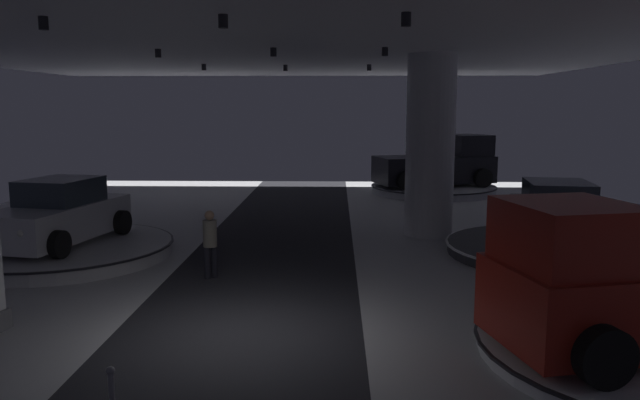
{
  "coord_description": "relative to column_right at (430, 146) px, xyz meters",
  "views": [
    {
      "loc": [
        1.72,
        -10.14,
        3.96
      ],
      "look_at": [
        1.27,
        6.45,
        1.4
      ],
      "focal_mm": 34.33,
      "sensor_mm": 36.0,
      "label": 1
    }
  ],
  "objects": [
    {
      "name": "pickup_truck_deep_right",
      "position": [
        1.9,
        9.29,
        -1.47
      ],
      "size": [
        5.68,
        3.86,
        2.3
      ],
      "color": "black",
      "rests_on": "display_platform_deep_right"
    },
    {
      "name": "display_platform_deep_right",
      "position": [
        1.59,
        9.2,
        -2.56
      ],
      "size": [
        5.68,
        5.68,
        0.35
      ],
      "color": "#B7B7BC",
      "rests_on": "ground"
    },
    {
      "name": "display_platform_mid_right",
      "position": [
        2.97,
        -2.6,
        -2.58
      ],
      "size": [
        5.69,
        5.69,
        0.3
      ],
      "color": "#333338",
      "rests_on": "ground"
    },
    {
      "name": "display_car_mid_left",
      "position": [
        -10.13,
        -3.1,
        -1.62
      ],
      "size": [
        2.84,
        4.46,
        1.71
      ],
      "color": "silver",
      "rests_on": "display_platform_mid_left"
    },
    {
      "name": "column_right",
      "position": [
        0.0,
        0.0,
        0.0
      ],
      "size": [
        1.48,
        1.48,
        5.5
      ],
      "color": "silver",
      "rests_on": "ground"
    },
    {
      "name": "ceiling_with_spotlights",
      "position": [
        -4.57,
        -8.58,
        2.8
      ],
      "size": [
        24.0,
        44.0,
        0.39
      ],
      "color": "silver"
    },
    {
      "name": "display_car_mid_right",
      "position": [
        2.97,
        -2.63,
        -1.68
      ],
      "size": [
        2.7,
        4.41,
        1.71
      ],
      "color": "silver",
      "rests_on": "display_platform_mid_right"
    },
    {
      "name": "display_platform_mid_left",
      "position": [
        -10.14,
        -3.13,
        -2.55
      ],
      "size": [
        5.84,
        5.84,
        0.37
      ],
      "color": "#B7B7BC",
      "rests_on": "ground"
    },
    {
      "name": "ground",
      "position": [
        -4.57,
        -8.58,
        -2.77
      ],
      "size": [
        24.0,
        44.0,
        0.06
      ],
      "color": "#B2B2B7"
    },
    {
      "name": "visitor_walking_near",
      "position": [
        -5.76,
        -5.02,
        -1.84
      ],
      "size": [
        0.32,
        0.32,
        1.59
      ],
      "color": "black",
      "rests_on": "ground"
    }
  ]
}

